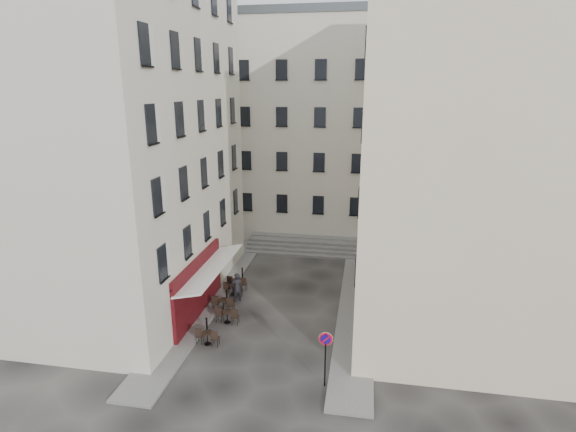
% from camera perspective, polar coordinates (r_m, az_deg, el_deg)
% --- Properties ---
extents(ground, '(90.00, 90.00, 0.00)m').
position_cam_1_polar(ground, '(25.23, -2.24, -14.25)').
color(ground, black).
rests_on(ground, ground).
extents(sidewalk_left, '(2.00, 22.00, 0.12)m').
position_cam_1_polar(sidewalk_left, '(29.73, -9.20, -9.39)').
color(sidewalk_left, slate).
rests_on(sidewalk_left, ground).
extents(sidewalk_right, '(2.00, 18.00, 0.12)m').
position_cam_1_polar(sidewalk_right, '(27.37, 8.58, -11.71)').
color(sidewalk_right, slate).
rests_on(sidewalk_right, ground).
extents(building_left, '(12.20, 16.20, 20.60)m').
position_cam_1_polar(building_left, '(28.76, -22.36, 10.05)').
color(building_left, beige).
rests_on(building_left, ground).
extents(building_right, '(12.20, 14.20, 18.60)m').
position_cam_1_polar(building_right, '(25.66, 23.11, 7.12)').
color(building_right, beige).
rests_on(building_right, ground).
extents(building_back, '(18.20, 10.20, 18.60)m').
position_cam_1_polar(building_back, '(40.82, 1.96, 11.23)').
color(building_back, beige).
rests_on(building_back, ground).
extents(cafe_storefront, '(1.74, 7.30, 3.50)m').
position_cam_1_polar(cafe_storefront, '(26.37, -11.12, -8.57)').
color(cafe_storefront, '#42090D').
rests_on(cafe_storefront, ground).
extents(stone_steps, '(9.00, 3.15, 0.80)m').
position_cam_1_polar(stone_steps, '(36.33, 1.95, -3.80)').
color(stone_steps, '#62605D').
rests_on(stone_steps, ground).
extents(bollard_near, '(0.12, 0.12, 0.98)m').
position_cam_1_polar(bollard_near, '(24.97, -10.27, -13.49)').
color(bollard_near, black).
rests_on(bollard_near, ground).
extents(bollard_mid, '(0.12, 0.12, 0.98)m').
position_cam_1_polar(bollard_mid, '(27.88, -7.79, -10.06)').
color(bollard_mid, black).
rests_on(bollard_mid, ground).
extents(bollard_far, '(0.12, 0.12, 0.98)m').
position_cam_1_polar(bollard_far, '(30.92, -5.82, -7.28)').
color(bollard_far, black).
rests_on(bollard_far, ground).
extents(no_parking_sign, '(0.60, 0.10, 2.64)m').
position_cam_1_polar(no_parking_sign, '(20.24, 4.78, -16.44)').
color(no_parking_sign, black).
rests_on(no_parking_sign, ground).
extents(bistro_table_a, '(1.25, 0.59, 0.88)m').
position_cam_1_polar(bistro_table_a, '(24.10, -10.17, -14.85)').
color(bistro_table_a, black).
rests_on(bistro_table_a, ground).
extents(bistro_table_b, '(1.33, 0.63, 0.94)m').
position_cam_1_polar(bistro_table_b, '(25.85, -7.70, -12.38)').
color(bistro_table_b, black).
rests_on(bistro_table_b, ground).
extents(bistro_table_c, '(1.34, 0.63, 0.94)m').
position_cam_1_polar(bistro_table_c, '(27.11, -8.19, -10.98)').
color(bistro_table_c, black).
rests_on(bistro_table_c, ground).
extents(bistro_table_d, '(1.24, 0.58, 0.87)m').
position_cam_1_polar(bistro_table_d, '(28.99, -6.95, -9.14)').
color(bistro_table_d, black).
rests_on(bistro_table_d, ground).
extents(bistro_table_e, '(1.32, 0.62, 0.93)m').
position_cam_1_polar(bistro_table_e, '(29.65, -6.46, -8.47)').
color(bistro_table_e, black).
rests_on(bistro_table_e, ground).
extents(pedestrian, '(0.81, 0.73, 1.86)m').
position_cam_1_polar(pedestrian, '(27.98, -6.49, -8.99)').
color(pedestrian, black).
rests_on(pedestrian, ground).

